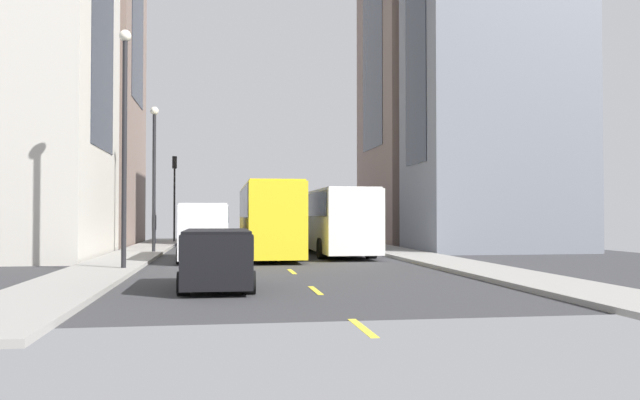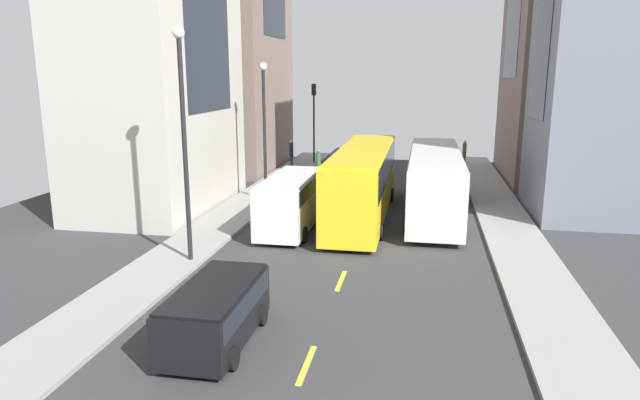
% 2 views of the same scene
% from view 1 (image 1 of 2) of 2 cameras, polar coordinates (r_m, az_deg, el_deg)
% --- Properties ---
extents(ground_plane, '(40.39, 40.39, 0.00)m').
position_cam_1_polar(ground_plane, '(32.89, -4.18, -4.95)').
color(ground_plane, '#333335').
extents(sidewalk_west, '(2.60, 44.00, 0.15)m').
position_cam_1_polar(sidewalk_west, '(34.13, 7.48, -4.69)').
color(sidewalk_west, gray).
rests_on(sidewalk_west, ground).
extents(sidewalk_east, '(2.60, 44.00, 0.15)m').
position_cam_1_polar(sidewalk_east, '(33.07, -16.23, -4.75)').
color(sidewalk_east, gray).
rests_on(sidewalk_east, ground).
extents(lane_stripe_0, '(0.16, 2.00, 0.01)m').
position_cam_1_polar(lane_stripe_0, '(53.83, -5.94, -3.53)').
color(lane_stripe_0, yellow).
rests_on(lane_stripe_0, ground).
extents(lane_stripe_1, '(0.16, 2.00, 0.01)m').
position_cam_1_polar(lane_stripe_1, '(47.84, -5.60, -3.81)').
color(lane_stripe_1, yellow).
rests_on(lane_stripe_1, ground).
extents(lane_stripe_2, '(0.16, 2.00, 0.01)m').
position_cam_1_polar(lane_stripe_2, '(41.86, -5.15, -4.17)').
color(lane_stripe_2, yellow).
rests_on(lane_stripe_2, ground).
extents(lane_stripe_3, '(0.16, 2.00, 0.01)m').
position_cam_1_polar(lane_stripe_3, '(35.88, -4.56, -4.64)').
color(lane_stripe_3, yellow).
rests_on(lane_stripe_3, ground).
extents(lane_stripe_4, '(0.16, 2.00, 0.01)m').
position_cam_1_polar(lane_stripe_4, '(29.91, -3.73, -5.30)').
color(lane_stripe_4, yellow).
rests_on(lane_stripe_4, ground).
extents(lane_stripe_5, '(0.16, 2.00, 0.01)m').
position_cam_1_polar(lane_stripe_5, '(23.96, -2.48, -6.30)').
color(lane_stripe_5, yellow).
rests_on(lane_stripe_5, ground).
extents(lane_stripe_6, '(0.16, 2.00, 0.01)m').
position_cam_1_polar(lane_stripe_6, '(18.03, -0.40, -7.94)').
color(lane_stripe_6, yellow).
rests_on(lane_stripe_6, ground).
extents(lane_stripe_7, '(0.16, 2.00, 0.01)m').
position_cam_1_polar(lane_stripe_7, '(12.19, 3.74, -11.13)').
color(lane_stripe_7, yellow).
rests_on(lane_stripe_7, ground).
extents(building_west_0, '(7.03, 11.08, 30.87)m').
position_cam_1_polar(building_west_0, '(50.34, 8.59, 14.07)').
color(building_west_0, '#7A665B').
rests_on(building_west_0, ground).
extents(building_west_1, '(9.43, 7.03, 22.20)m').
position_cam_1_polar(building_west_1, '(39.91, 14.97, 11.78)').
color(building_west_1, slate).
rests_on(building_west_1, ground).
extents(building_east_1, '(6.11, 10.75, 23.61)m').
position_cam_1_polar(building_east_1, '(35.74, -23.43, 14.57)').
color(building_east_1, '#B7B2A8').
rests_on(building_east_1, ground).
extents(city_bus_white, '(2.81, 12.28, 3.35)m').
position_cam_1_polar(city_bus_white, '(34.71, 1.17, -1.45)').
color(city_bus_white, silver).
rests_on(city_bus_white, ground).
extents(streetcar_yellow, '(2.70, 12.75, 3.59)m').
position_cam_1_polar(streetcar_yellow, '(33.05, -4.61, -1.25)').
color(streetcar_yellow, yellow).
rests_on(streetcar_yellow, ground).
extents(delivery_van_white, '(2.25, 6.18, 2.58)m').
position_cam_1_polar(delivery_van_white, '(29.96, -10.08, -2.39)').
color(delivery_van_white, white).
rests_on(delivery_van_white, ground).
extents(car_blue_0, '(1.89, 4.56, 1.53)m').
position_cam_1_polar(car_blue_0, '(46.19, -9.41, -2.77)').
color(car_blue_0, '#2338AD').
rests_on(car_blue_0, ground).
extents(car_black_1, '(2.02, 4.21, 1.66)m').
position_cam_1_polar(car_black_1, '(18.51, -9.03, -4.72)').
color(car_black_1, black).
rests_on(car_black_1, ground).
extents(pedestrian_crossing_near, '(0.30, 0.30, 2.17)m').
position_cam_1_polar(pedestrian_crossing_near, '(46.32, -14.36, -2.21)').
color(pedestrian_crossing_near, navy).
rests_on(pedestrian_crossing_near, ground).
extents(pedestrian_waiting_curb, '(0.30, 0.30, 2.30)m').
position_cam_1_polar(pedestrian_waiting_curb, '(41.51, -10.90, -2.43)').
color(pedestrian_waiting_curb, gray).
rests_on(pedestrian_waiting_curb, ground).
extents(pedestrian_crossing_mid, '(0.31, 0.31, 2.06)m').
position_cam_1_polar(pedestrian_crossing_mid, '(42.35, 0.13, -2.65)').
color(pedestrian_crossing_mid, '#593372').
rests_on(pedestrian_crossing_mid, ground).
extents(pedestrian_walking_far, '(0.30, 0.30, 1.99)m').
position_cam_1_polar(pedestrian_walking_far, '(50.40, 1.01, -2.31)').
color(pedestrian_walking_far, maroon).
rests_on(pedestrian_walking_far, ground).
extents(traffic_light_near_corner, '(0.32, 0.44, 6.29)m').
position_cam_1_polar(traffic_light_near_corner, '(49.34, -12.65, 1.50)').
color(traffic_light_near_corner, black).
rests_on(traffic_light_near_corner, ground).
extents(streetlamp_near, '(0.44, 0.44, 8.77)m').
position_cam_1_polar(streetlamp_near, '(25.06, -16.78, 6.28)').
color(streetlamp_near, black).
rests_on(streetlamp_near, ground).
extents(streetlamp_far, '(0.44, 0.44, 7.70)m').
position_cam_1_polar(streetlamp_far, '(35.59, -14.35, 3.11)').
color(streetlamp_far, black).
rests_on(streetlamp_far, ground).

